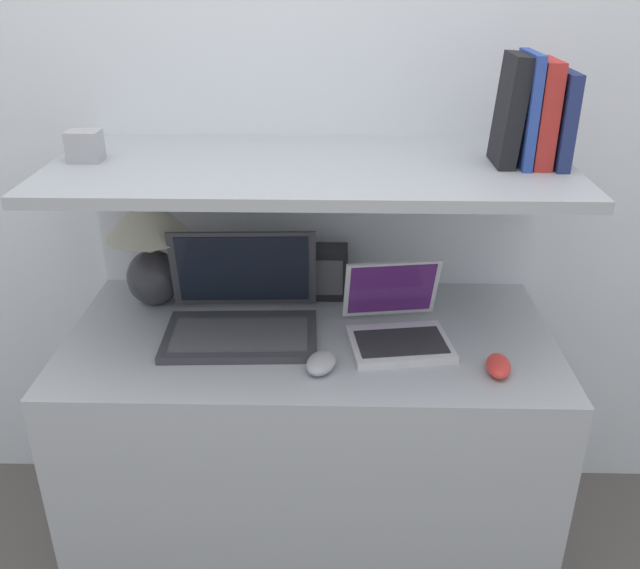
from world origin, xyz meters
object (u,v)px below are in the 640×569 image
Objects in this scene: shelf_gadget at (85,146)px; laptop_large at (242,313)px; router_box at (324,272)px; book_navy at (560,118)px; table_lamp at (149,238)px; book_red at (541,113)px; book_black at (510,111)px; second_mouse at (498,366)px; computer_mouse at (321,363)px; laptop_small at (397,325)px; book_blue at (526,110)px.

laptop_large is at bearing -9.00° from shelf_gadget.
router_box is 0.74m from book_navy.
table_lamp is at bearing -173.59° from router_box.
book_red is (0.99, -0.10, 0.36)m from table_lamp.
second_mouse is at bearing -93.88° from book_black.
table_lamp is at bearing 174.49° from book_navy.
book_red is (-0.04, 0.00, 0.01)m from book_navy.
router_box is 0.69× the size of book_navy.
book_red is at bearing -16.73° from router_box.
book_black is at bearing -19.38° from router_box.
book_black is 1.02m from shelf_gadget.
table_lamp is at bearing 173.78° from book_black.
table_lamp is 0.80× the size of laptop_large.
computer_mouse is at bearing -35.54° from table_lamp.
book_black reaches higher than laptop_large.
book_red reaches higher than laptop_small.
computer_mouse is at bearing -22.65° from shelf_gadget.
book_blue is at bearing 0.00° from shelf_gadget.
book_navy is 0.12m from book_black.
laptop_large is at bearing -175.13° from book_blue.
book_black is at bearing 0.00° from shelf_gadget.
table_lamp is 0.49m from router_box.
shelf_gadget is (-1.01, 0.00, -0.09)m from book_black.
laptop_small is 0.24m from computer_mouse.
computer_mouse is at bearing 179.54° from second_mouse.
book_blue is (0.68, 0.06, 0.52)m from laptop_large.
book_black is at bearing 21.56° from laptop_small.
laptop_small is at bearing 37.34° from computer_mouse.
table_lamp reaches higher than router_box.
book_navy is (0.55, -0.15, 0.47)m from router_box.
book_navy is (0.55, 0.24, 0.53)m from computer_mouse.
laptop_large is at bearing -175.65° from book_navy.
book_red is (0.51, 0.24, 0.54)m from computer_mouse.
router_box is at bearing 160.62° from book_black.
book_black reaches higher than laptop_small.
laptop_small reaches higher than second_mouse.
router_box reaches higher than computer_mouse.
computer_mouse is 0.54× the size of book_navy.
laptop_small is 1.10× the size of book_black.
book_black is at bearing -180.00° from book_navy.
laptop_small is 1.85× the size of router_box.
table_lamp is at bearing 144.46° from computer_mouse.
laptop_large is at bearing -174.86° from book_black.
second_mouse is at bearing -16.53° from laptop_large.
second_mouse is (0.63, -0.19, -0.03)m from laptop_large.
second_mouse is 0.44× the size of book_red.
laptop_large is 0.66m from second_mouse.
shelf_gadget is at bearing -135.54° from table_lamp.
table_lamp is 0.99m from book_black.
laptop_large is at bearing -134.99° from router_box.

